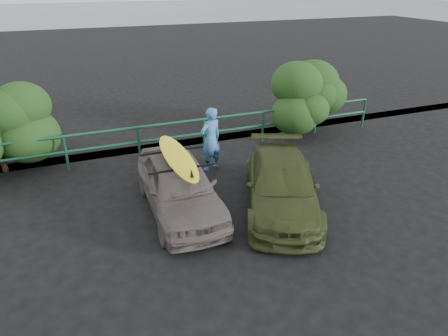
# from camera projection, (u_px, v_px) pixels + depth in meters

# --- Properties ---
(ground) EXTENTS (80.00, 80.00, 0.00)m
(ground) POSITION_uv_depth(u_px,v_px,m) (237.00, 249.00, 7.95)
(ground) COLOR black
(ocean) EXTENTS (200.00, 200.00, 0.00)m
(ocean) POSITION_uv_depth(u_px,v_px,m) (78.00, 13.00, 58.33)
(ocean) COLOR slate
(ocean) RESTS_ON ground
(guardrail) EXTENTS (14.00, 0.08, 1.04)m
(guardrail) POSITION_uv_depth(u_px,v_px,m) (172.00, 139.00, 11.92)
(guardrail) COLOR #154B30
(guardrail) RESTS_ON ground
(shrub_right) EXTENTS (3.20, 2.40, 2.16)m
(shrub_right) POSITION_uv_depth(u_px,v_px,m) (309.00, 99.00, 13.72)
(shrub_right) COLOR #22481A
(shrub_right) RESTS_ON ground
(sedan) EXTENTS (1.54, 3.73, 1.27)m
(sedan) POSITION_uv_depth(u_px,v_px,m) (179.00, 186.00, 9.01)
(sedan) COLOR #635A58
(sedan) RESTS_ON ground
(olive_vehicle) EXTENTS (3.04, 4.24, 1.14)m
(olive_vehicle) POSITION_uv_depth(u_px,v_px,m) (281.00, 185.00, 9.16)
(olive_vehicle) COLOR #353F1B
(olive_vehicle) RESTS_ON ground
(man) EXTENTS (0.76, 0.61, 1.79)m
(man) POSITION_uv_depth(u_px,v_px,m) (211.00, 139.00, 10.84)
(man) COLOR #3F83BE
(man) RESTS_ON ground
(roof_rack) EXTENTS (1.51, 1.07, 0.05)m
(roof_rack) POSITION_uv_depth(u_px,v_px,m) (178.00, 159.00, 8.72)
(roof_rack) COLOR black
(roof_rack) RESTS_ON sedan
(surfboard) EXTENTS (0.59, 2.70, 0.08)m
(surfboard) POSITION_uv_depth(u_px,v_px,m) (177.00, 157.00, 8.70)
(surfboard) COLOR yellow
(surfboard) RESTS_ON roof_rack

